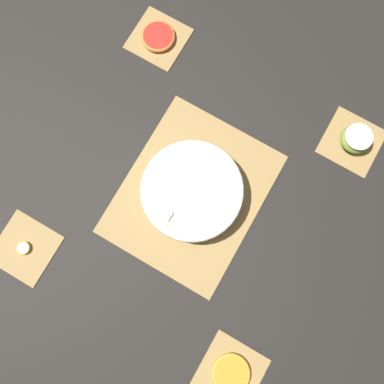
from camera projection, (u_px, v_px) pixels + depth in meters
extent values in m
plane|color=black|center=(192.00, 194.00, 0.98)|extent=(6.00, 6.00, 0.00)
cube|color=#A8844C|center=(192.00, 194.00, 0.97)|extent=(0.42, 0.34, 0.01)
cube|color=#4C381E|center=(162.00, 245.00, 0.95)|extent=(0.01, 0.34, 0.00)
cube|color=#4C381E|center=(174.00, 224.00, 0.96)|extent=(0.01, 0.34, 0.00)
cube|color=#4C381E|center=(186.00, 204.00, 0.97)|extent=(0.01, 0.34, 0.00)
cube|color=#4C381E|center=(198.00, 184.00, 0.98)|extent=(0.01, 0.34, 0.00)
cube|color=#4C381E|center=(209.00, 164.00, 0.98)|extent=(0.01, 0.34, 0.00)
cube|color=#4C381E|center=(220.00, 145.00, 0.99)|extent=(0.01, 0.34, 0.00)
cube|color=#A8844C|center=(231.00, 372.00, 0.90)|extent=(0.15, 0.15, 0.01)
cube|color=#4C381E|center=(228.00, 378.00, 0.90)|extent=(0.00, 0.14, 0.00)
cube|color=#4C381E|center=(234.00, 367.00, 0.91)|extent=(0.00, 0.14, 0.00)
cube|color=#4C381E|center=(239.00, 356.00, 0.91)|extent=(0.00, 0.14, 0.00)
cube|color=#A8844C|center=(352.00, 142.00, 1.00)|extent=(0.15, 0.15, 0.01)
cube|color=#4C381E|center=(346.00, 153.00, 0.99)|extent=(0.00, 0.14, 0.00)
cube|color=#4C381E|center=(352.00, 141.00, 0.99)|extent=(0.00, 0.14, 0.00)
cube|color=#4C381E|center=(358.00, 130.00, 1.00)|extent=(0.00, 0.14, 0.00)
cube|color=#A8844C|center=(25.00, 248.00, 0.95)|extent=(0.15, 0.15, 0.01)
cube|color=#4C381E|center=(15.00, 263.00, 0.94)|extent=(0.00, 0.14, 0.00)
cube|color=#4C381E|center=(21.00, 253.00, 0.95)|extent=(0.00, 0.14, 0.00)
cube|color=#4C381E|center=(28.00, 243.00, 0.95)|extent=(0.00, 0.14, 0.00)
cube|color=#4C381E|center=(34.00, 233.00, 0.96)|extent=(0.00, 0.14, 0.00)
cube|color=#A8844C|center=(158.00, 38.00, 1.04)|extent=(0.15, 0.15, 0.01)
cube|color=#4C381E|center=(150.00, 51.00, 1.03)|extent=(0.00, 0.14, 0.00)
cube|color=#4C381E|center=(156.00, 42.00, 1.04)|extent=(0.00, 0.14, 0.00)
cube|color=#4C381E|center=(161.00, 34.00, 1.04)|extent=(0.00, 0.14, 0.00)
cube|color=#4C381E|center=(166.00, 25.00, 1.05)|extent=(0.00, 0.14, 0.00)
cylinder|color=silver|center=(192.00, 192.00, 0.94)|extent=(0.25, 0.25, 0.06)
torus|color=silver|center=(192.00, 190.00, 0.92)|extent=(0.26, 0.26, 0.01)
cylinder|color=#F7EFC6|center=(197.00, 166.00, 0.96)|extent=(0.03, 0.03, 0.01)
cylinder|color=#F7EFC6|center=(183.00, 184.00, 0.92)|extent=(0.03, 0.03, 0.01)
cylinder|color=#F7EFC6|center=(179.00, 167.00, 0.95)|extent=(0.03, 0.03, 0.01)
cylinder|color=#F7EFC6|center=(172.00, 157.00, 0.93)|extent=(0.03, 0.03, 0.01)
cylinder|color=#F7EFC6|center=(219.00, 221.00, 0.92)|extent=(0.03, 0.03, 0.01)
cylinder|color=#F7EFC6|center=(184.00, 158.00, 0.96)|extent=(0.03, 0.03, 0.01)
cylinder|color=#F7EFC6|center=(192.00, 223.00, 0.90)|extent=(0.02, 0.02, 0.01)
cylinder|color=#F7EFC6|center=(186.00, 197.00, 0.93)|extent=(0.03, 0.03, 0.01)
cylinder|color=#F7EFC6|center=(206.00, 187.00, 0.94)|extent=(0.02, 0.02, 0.01)
cube|color=#EFEACC|center=(221.00, 174.00, 0.93)|extent=(0.02, 0.02, 0.02)
cube|color=#EFEACC|center=(167.00, 215.00, 0.91)|extent=(0.03, 0.03, 0.03)
cube|color=#EFEACC|center=(223.00, 178.00, 0.96)|extent=(0.02, 0.02, 0.02)
cube|color=#EFEACC|center=(177.00, 207.00, 0.94)|extent=(0.02, 0.02, 0.02)
cube|color=#EFEACC|center=(170.00, 174.00, 0.93)|extent=(0.03, 0.03, 0.03)
cube|color=#EFEACC|center=(228.00, 203.00, 0.94)|extent=(0.02, 0.02, 0.02)
cube|color=#EFEACC|center=(209.00, 164.00, 0.96)|extent=(0.02, 0.02, 0.02)
cube|color=#EFEACC|center=(200.00, 214.00, 0.94)|extent=(0.03, 0.03, 0.03)
ellipsoid|color=orange|center=(180.00, 193.00, 0.95)|extent=(0.03, 0.02, 0.01)
ellipsoid|color=orange|center=(222.00, 184.00, 0.94)|extent=(0.03, 0.01, 0.01)
ellipsoid|color=orange|center=(163.00, 213.00, 0.95)|extent=(0.02, 0.01, 0.01)
ellipsoid|color=red|center=(161.00, 184.00, 0.92)|extent=(0.03, 0.02, 0.01)
ellipsoid|color=orange|center=(167.00, 224.00, 0.93)|extent=(0.03, 0.02, 0.02)
ellipsoid|color=#7FAD38|center=(356.00, 139.00, 0.97)|extent=(0.08, 0.08, 0.04)
cylinder|color=#EFEACC|center=(359.00, 137.00, 0.95)|extent=(0.07, 0.07, 0.00)
cylinder|color=orange|center=(231.00, 374.00, 0.90)|extent=(0.08, 0.08, 0.01)
torus|color=#F4A82D|center=(231.00, 374.00, 0.90)|extent=(0.09, 0.09, 0.01)
cylinder|color=#F7EFC6|center=(24.00, 248.00, 0.94)|extent=(0.03, 0.03, 0.01)
torus|color=yellow|center=(24.00, 248.00, 0.94)|extent=(0.03, 0.03, 0.01)
cylinder|color=red|center=(158.00, 37.00, 1.03)|extent=(0.08, 0.08, 0.01)
torus|color=orange|center=(158.00, 37.00, 1.03)|extent=(0.09, 0.09, 0.01)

